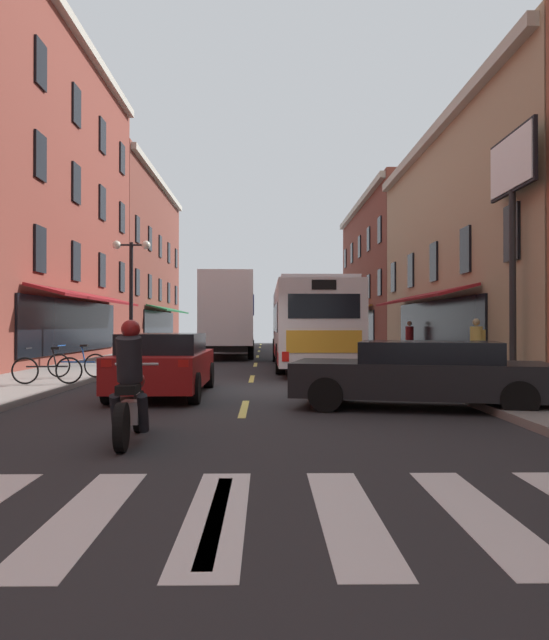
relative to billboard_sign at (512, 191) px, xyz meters
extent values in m
cube|color=#28282B|center=(-7.05, -1.19, -5.25)|extent=(34.80, 80.00, 0.10)
cube|color=#DBCC4C|center=(-7.05, -11.19, -5.19)|extent=(0.14, 2.40, 0.01)
cube|color=#DBCC4C|center=(-7.05, -4.69, -5.19)|extent=(0.14, 2.40, 0.01)
cube|color=#DBCC4C|center=(-7.05, 1.81, -5.19)|extent=(0.14, 2.40, 0.01)
cube|color=#DBCC4C|center=(-7.05, 8.31, -5.19)|extent=(0.14, 2.40, 0.01)
cube|color=#DBCC4C|center=(-7.05, 14.81, -5.19)|extent=(0.14, 2.40, 0.01)
cube|color=#DBCC4C|center=(-7.05, 21.31, -5.19)|extent=(0.14, 2.40, 0.01)
cube|color=#DBCC4C|center=(-7.05, 27.81, -5.19)|extent=(0.14, 2.40, 0.01)
cube|color=#DBCC4C|center=(-7.05, 34.31, -5.19)|extent=(0.14, 2.40, 0.01)
cube|color=silver|center=(-8.15, -11.19, -5.19)|extent=(0.50, 2.80, 0.01)
cube|color=silver|center=(-7.05, -11.19, -5.19)|extent=(0.50, 2.80, 0.01)
cube|color=silver|center=(-5.95, -11.19, -5.19)|extent=(0.50, 2.80, 0.01)
cube|color=silver|center=(-4.85, -11.19, -5.19)|extent=(0.50, 2.80, 0.01)
cube|color=gray|center=(-12.95, -1.19, -5.13)|extent=(3.00, 80.00, 0.14)
cube|color=gray|center=(-1.15, -1.19, -5.13)|extent=(3.00, 80.00, 0.14)
cube|color=#B2AD9E|center=(-14.35, 8.81, 8.40)|extent=(0.44, 19.40, 0.40)
cube|color=black|center=(-14.41, 8.81, -3.65)|extent=(0.10, 12.00, 2.10)
cube|color=maroon|center=(-13.70, 8.81, -2.45)|extent=(1.38, 11.20, 0.44)
cube|color=black|center=(-14.41, 4.81, -1.00)|extent=(0.10, 1.00, 1.60)
cube|color=black|center=(-14.41, 8.81, -1.00)|extent=(0.10, 1.00, 1.60)
cube|color=black|center=(-14.41, 12.81, -1.00)|extent=(0.10, 1.00, 1.60)
cube|color=black|center=(-14.41, 16.81, -1.00)|extent=(0.10, 1.00, 1.60)
cube|color=black|center=(-14.41, 4.81, 2.20)|extent=(0.10, 1.00, 1.60)
cube|color=black|center=(-14.41, 8.81, 2.20)|extent=(0.10, 1.00, 1.60)
cube|color=black|center=(-14.41, 12.81, 2.20)|extent=(0.10, 1.00, 1.60)
cube|color=black|center=(-14.41, 16.81, 2.20)|extent=(0.10, 1.00, 1.60)
cube|color=black|center=(-14.41, 4.81, 5.40)|extent=(0.10, 1.00, 1.60)
cube|color=black|center=(-14.41, 8.81, 5.40)|extent=(0.10, 1.00, 1.60)
cube|color=black|center=(-14.41, 12.81, 5.40)|extent=(0.10, 1.00, 1.60)
cube|color=black|center=(-14.41, 16.81, 5.40)|extent=(0.10, 1.00, 1.60)
cube|color=brown|center=(-18.45, 28.81, 0.98)|extent=(8.00, 19.90, 12.36)
cube|color=#B2AD9E|center=(-14.35, 28.81, 6.81)|extent=(0.44, 19.40, 0.40)
cube|color=black|center=(-14.41, 28.81, -3.65)|extent=(0.10, 12.00, 2.10)
cube|color=#1E6638|center=(-13.70, 28.81, -2.45)|extent=(1.38, 11.20, 0.44)
cube|color=black|center=(-14.41, 20.81, -1.00)|extent=(0.10, 1.00, 1.60)
cube|color=black|center=(-14.41, 24.81, -1.00)|extent=(0.10, 1.00, 1.60)
cube|color=black|center=(-14.41, 28.81, -1.00)|extent=(0.10, 1.00, 1.60)
cube|color=black|center=(-14.41, 32.81, -1.00)|extent=(0.10, 1.00, 1.60)
cube|color=black|center=(-14.41, 36.81, -1.00)|extent=(0.10, 1.00, 1.60)
cube|color=black|center=(-14.41, 20.81, 2.20)|extent=(0.10, 1.00, 1.60)
cube|color=black|center=(-14.41, 24.81, 2.20)|extent=(0.10, 1.00, 1.60)
cube|color=black|center=(-14.41, 28.81, 2.20)|extent=(0.10, 1.00, 1.60)
cube|color=black|center=(-14.41, 32.81, 2.20)|extent=(0.10, 1.00, 1.60)
cube|color=black|center=(-14.41, 36.81, 2.20)|extent=(0.10, 1.00, 1.60)
cube|color=#9E8466|center=(4.35, 8.81, -0.31)|extent=(8.00, 19.90, 9.78)
cube|color=#B2AD9E|center=(0.25, 8.81, 4.23)|extent=(0.44, 19.40, 0.40)
cube|color=black|center=(0.31, 8.81, -3.65)|extent=(0.10, 12.00, 2.10)
cube|color=maroon|center=(-0.40, 8.81, -2.45)|extent=(1.38, 11.20, 0.44)
cube|color=black|center=(0.31, 0.81, -1.00)|extent=(0.10, 1.00, 1.60)
cube|color=black|center=(0.31, 4.81, -1.00)|extent=(0.10, 1.00, 1.60)
cube|color=black|center=(0.31, 8.81, -1.00)|extent=(0.10, 1.00, 1.60)
cube|color=black|center=(0.31, 12.81, -1.00)|extent=(0.10, 1.00, 1.60)
cube|color=black|center=(0.31, 16.81, -1.00)|extent=(0.10, 1.00, 1.60)
cube|color=brown|center=(4.35, 28.81, 0.18)|extent=(8.00, 19.90, 10.75)
cube|color=#B2AD9E|center=(0.25, 28.81, 5.21)|extent=(0.44, 19.40, 0.40)
cube|color=black|center=(0.31, 28.81, -3.65)|extent=(0.10, 12.00, 2.10)
cube|color=brown|center=(-0.40, 28.81, -2.45)|extent=(1.38, 11.20, 0.44)
cube|color=black|center=(0.31, 20.81, -1.00)|extent=(0.10, 1.00, 1.60)
cube|color=black|center=(0.31, 24.81, -1.00)|extent=(0.10, 1.00, 1.60)
cube|color=black|center=(0.31, 28.81, -1.00)|extent=(0.10, 1.00, 1.60)
cube|color=black|center=(0.31, 32.81, -1.00)|extent=(0.10, 1.00, 1.60)
cube|color=black|center=(0.31, 36.81, -1.00)|extent=(0.10, 1.00, 1.60)
cube|color=black|center=(0.31, 20.81, 2.20)|extent=(0.10, 1.00, 1.60)
cube|color=black|center=(0.31, 24.81, 2.20)|extent=(0.10, 1.00, 1.60)
cube|color=black|center=(0.31, 28.81, 2.20)|extent=(0.10, 1.00, 1.60)
cube|color=black|center=(0.31, 32.81, 2.20)|extent=(0.10, 1.00, 1.60)
cube|color=black|center=(0.31, 36.81, 2.20)|extent=(0.10, 1.00, 1.60)
cylinder|color=black|center=(0.00, 0.00, -2.51)|extent=(0.18, 0.18, 5.09)
cylinder|color=black|center=(0.00, 0.00, -4.94)|extent=(0.40, 0.40, 0.24)
cube|color=black|center=(0.00, 0.00, 0.76)|extent=(0.10, 2.91, 1.62)
cube|color=white|center=(-0.06, 0.00, 0.76)|extent=(0.04, 2.75, 1.46)
cube|color=white|center=(0.06, 0.00, 0.76)|extent=(0.04, 2.75, 1.46)
cube|color=silver|center=(-5.00, 6.64, -3.54)|extent=(2.58, 11.33, 2.61)
cube|color=silver|center=(-5.00, 6.64, -2.18)|extent=(2.37, 10.13, 0.16)
cube|color=black|center=(-5.00, 6.94, -3.36)|extent=(2.61, 8.93, 0.96)
cube|color=maroon|center=(-5.00, 6.64, -4.60)|extent=(2.61, 10.93, 0.36)
cube|color=black|center=(-5.01, 12.26, -3.36)|extent=(2.25, 0.13, 1.10)
cube|color=black|center=(-4.99, 1.02, -3.07)|extent=(2.05, 0.12, 0.70)
cube|color=gold|center=(-4.99, 1.01, -4.07)|extent=(2.15, 0.11, 0.64)
cube|color=black|center=(-4.99, 1.01, -2.46)|extent=(0.70, 0.10, 0.28)
cube|color=red|center=(-6.08, 0.99, -4.50)|extent=(0.20, 0.08, 0.28)
cube|color=red|center=(-3.89, 1.00, -4.50)|extent=(0.20, 0.08, 0.28)
cylinder|color=black|center=(-6.18, 10.30, -4.70)|extent=(0.30, 1.00, 1.00)
cylinder|color=black|center=(-3.83, 10.31, -4.70)|extent=(0.30, 1.00, 1.00)
cylinder|color=black|center=(-6.17, 3.47, -4.70)|extent=(0.30, 1.00, 1.00)
cylinder|color=black|center=(-3.82, 3.48, -4.70)|extent=(0.30, 1.00, 1.00)
cube|color=#B21E19|center=(-8.56, 16.75, -3.65)|extent=(2.36, 2.35, 2.40)
cube|color=black|center=(-8.58, 17.86, -2.80)|extent=(2.00, 0.15, 0.80)
cube|color=white|center=(-8.45, 12.77, -2.85)|extent=(2.55, 5.72, 3.30)
cube|color=navy|center=(-7.23, 12.81, -2.68)|extent=(0.15, 3.40, 0.90)
cube|color=black|center=(-8.48, 13.92, -4.65)|extent=(2.10, 7.60, 0.24)
cylinder|color=black|center=(-9.65, 16.52, -4.75)|extent=(0.30, 0.91, 0.90)
cylinder|color=black|center=(-7.45, 16.58, -4.75)|extent=(0.30, 0.91, 0.90)
cylinder|color=black|center=(-9.53, 11.90, -4.75)|extent=(0.30, 0.91, 0.90)
cylinder|color=black|center=(-7.33, 11.95, -4.75)|extent=(0.30, 0.91, 0.90)
cube|color=black|center=(-8.35, 21.93, -4.59)|extent=(1.80, 4.75, 0.73)
cube|color=black|center=(-8.35, 21.74, -3.99)|extent=(1.64, 2.57, 0.52)
cube|color=red|center=(-9.06, 19.57, -4.32)|extent=(0.20, 0.06, 0.14)
cube|color=red|center=(-7.63, 19.57, -4.32)|extent=(0.20, 0.06, 0.14)
cylinder|color=black|center=(-9.20, 23.60, -4.88)|extent=(0.22, 0.64, 0.64)
cylinder|color=black|center=(-7.51, 23.60, -4.88)|extent=(0.22, 0.64, 0.64)
cylinder|color=black|center=(-9.19, 20.25, -4.88)|extent=(0.22, 0.64, 0.64)
cylinder|color=black|center=(-7.50, 20.25, -4.88)|extent=(0.22, 0.64, 0.64)
cube|color=maroon|center=(-8.93, -2.40, -4.60)|extent=(1.82, 4.64, 0.72)
cube|color=black|center=(-8.93, -2.58, -4.03)|extent=(1.66, 2.51, 0.47)
cube|color=red|center=(-9.65, -4.70, -4.34)|extent=(0.20, 0.06, 0.14)
cube|color=red|center=(-8.20, -4.69, -4.34)|extent=(0.20, 0.06, 0.14)
cylinder|color=black|center=(-9.79, -0.78, -4.88)|extent=(0.22, 0.64, 0.64)
cylinder|color=black|center=(-8.08, -0.78, -4.88)|extent=(0.22, 0.64, 0.64)
cylinder|color=black|center=(-9.78, -4.02, -4.88)|extent=(0.22, 0.64, 0.64)
cylinder|color=black|center=(-8.07, -4.01, -4.88)|extent=(0.22, 0.64, 0.64)
cube|color=black|center=(-3.72, -4.71, -4.64)|extent=(5.03, 2.91, 0.64)
cube|color=black|center=(-3.54, -4.75, -4.13)|extent=(2.88, 2.26, 0.43)
cube|color=red|center=(-1.27, -4.51, -4.42)|extent=(0.10, 0.21, 0.14)
cylinder|color=black|center=(-5.54, -5.19, -4.88)|extent=(0.67, 0.36, 0.64)
cylinder|color=black|center=(-5.14, -3.47, -4.88)|extent=(0.67, 0.36, 0.64)
cylinder|color=black|center=(-2.31, -5.96, -4.88)|extent=(0.67, 0.36, 0.64)
cylinder|color=black|center=(-1.90, -4.23, -4.88)|extent=(0.67, 0.36, 0.64)
cylinder|color=black|center=(-8.52, -7.21, -4.89)|extent=(0.14, 0.62, 0.62)
cylinder|color=black|center=(-8.44, -8.66, -4.89)|extent=(0.16, 0.63, 0.62)
cylinder|color=#B2B2B7|center=(-8.51, -7.33, -4.59)|extent=(0.09, 0.33, 0.68)
ellipsoid|color=maroon|center=(-8.49, -7.75, -4.39)|extent=(0.35, 0.58, 0.28)
cube|color=black|center=(-8.47, -8.15, -4.46)|extent=(0.29, 0.57, 0.12)
cube|color=#B2B2B7|center=(-8.48, -7.93, -4.80)|extent=(0.26, 0.41, 0.30)
cylinder|color=#B2B2B7|center=(-8.51, -7.43, -4.18)|extent=(0.62, 0.08, 0.04)
cylinder|color=black|center=(-8.47, -8.08, -4.07)|extent=(0.37, 0.48, 0.66)
sphere|color=maroon|center=(-8.48, -7.97, -3.67)|extent=(0.26, 0.26, 0.26)
cylinder|color=black|center=(-8.65, -8.06, -4.80)|extent=(0.16, 0.37, 0.56)
cylinder|color=black|center=(-8.29, -8.04, -4.80)|extent=(0.16, 0.37, 0.56)
torus|color=black|center=(-12.40, 0.78, -4.73)|extent=(0.67, 0.10, 0.66)
torus|color=black|center=(-11.35, 0.69, -4.73)|extent=(0.67, 0.10, 0.66)
cylinder|color=#194CA5|center=(-11.87, 0.73, -4.63)|extent=(1.00, 0.13, 0.04)
cylinder|color=#194CA5|center=(-11.69, 0.72, -4.45)|extent=(0.14, 0.05, 0.50)
cube|color=black|center=(-11.67, 0.71, -4.18)|extent=(0.21, 0.14, 0.06)
cylinder|color=#194CA5|center=(-12.32, 0.77, -4.18)|extent=(0.07, 0.48, 0.03)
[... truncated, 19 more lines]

